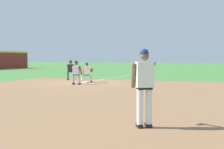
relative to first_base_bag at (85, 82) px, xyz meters
The scene contains 9 objects.
ground_plane 0.04m from the first_base_bag, ahead, with size 160.00×160.00×0.00m, color #47843D.
infield_dirt_patch 6.66m from the first_base_bag, 148.36° to the right, with size 18.00×18.00×0.01m, color #936B47.
foul_line_stripe 8.00m from the first_base_bag, ahead, with size 15.99×0.10×0.00m, color white.
first_base_bag is the anchor object (origin of this frame).
baseball 5.48m from the first_base_bag, 146.72° to the right, with size 0.07×0.07×0.07m, color white.
pitcher 13.31m from the first_base_bag, 148.30° to the right, with size 0.84×0.57×1.86m.
first_baseman 0.77m from the first_base_bag, ahead, with size 0.82×1.03×1.34m.
baserunner 1.48m from the first_base_bag, behind, with size 0.44×0.60×1.46m.
umpire 3.15m from the first_base_bag, 45.72° to the left, with size 0.64×0.68×1.46m.
Camera 1 is at (-18.41, -8.83, 1.66)m, focal length 50.00 mm.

